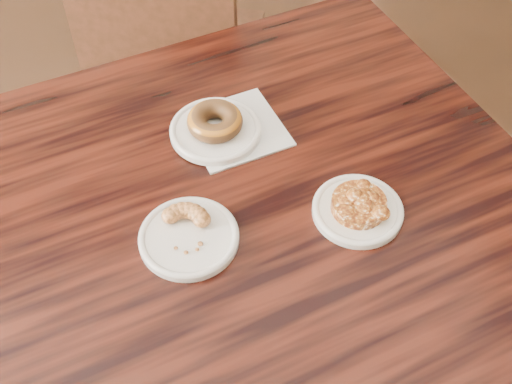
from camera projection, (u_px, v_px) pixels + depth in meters
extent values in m
cube|color=black|center=(264.00, 314.00, 1.39)|extent=(1.21, 1.21, 0.75)
cube|color=silver|center=(235.00, 129.00, 1.23)|extent=(0.21, 0.21, 0.00)
cylinder|color=white|center=(215.00, 131.00, 1.21)|extent=(0.17, 0.17, 0.01)
cylinder|color=silver|center=(189.00, 238.00, 1.06)|extent=(0.17, 0.17, 0.01)
cylinder|color=white|center=(358.00, 211.00, 1.09)|extent=(0.16, 0.16, 0.01)
torus|color=#8D5414|center=(215.00, 121.00, 1.19)|extent=(0.10, 0.10, 0.04)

